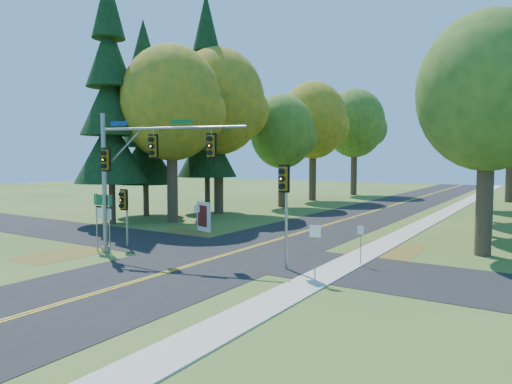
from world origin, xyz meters
The scene contains 30 objects.
ground centered at (0.00, 0.00, 0.00)m, with size 160.00×160.00×0.00m, color #2F511C.
road_main centered at (0.00, 0.00, 0.01)m, with size 8.00×160.00×0.02m, color black.
road_cross centered at (0.00, 2.00, 0.01)m, with size 60.00×6.00×0.02m, color black.
centerline_left centered at (-0.10, 0.00, 0.03)m, with size 0.10×160.00×0.01m, color gold.
centerline_right centered at (0.10, 0.00, 0.03)m, with size 0.10×160.00×0.01m, color gold.
sidewalk_east centered at (6.20, 0.00, 0.03)m, with size 1.60×160.00×0.06m, color #9E998E.
leaf_patch_w_near centered at (-6.50, 4.00, 0.01)m, with size 4.00×6.00×0.00m, color brown.
leaf_patch_e centered at (6.80, 6.00, 0.01)m, with size 3.50×8.00×0.00m, color brown.
leaf_patch_w_far centered at (-7.50, -3.00, 0.01)m, with size 3.00×5.00×0.00m, color brown.
tree_w_a centered at (-11.13, 9.38, 9.49)m, with size 8.00×8.00×14.15m.
tree_e_a centered at (11.57, 8.77, 8.53)m, with size 7.20×7.20×12.73m.
tree_w_b centered at (-11.72, 16.29, 10.37)m, with size 8.60×8.60×15.38m.
tree_e_b centered at (10.97, 15.58, 8.90)m, with size 7.60×7.60×13.33m.
tree_w_c centered at (-9.54, 24.47, 7.94)m, with size 6.80×6.80×11.91m.
tree_e_c centered at (9.88, 23.69, 10.66)m, with size 8.80×8.80×15.79m.
tree_w_d centered at (-10.13, 33.18, 9.78)m, with size 8.20×8.20×14.56m.
tree_e_d centered at (9.26, 32.87, 8.24)m, with size 7.00×7.00×12.32m.
tree_w_e centered at (-8.92, 44.09, 10.07)m, with size 8.40×8.40×14.97m.
tree_e_e centered at (10.47, 43.58, 9.19)m, with size 7.80×7.80×13.74m.
pine_a centered at (-14.50, 6.00, 9.18)m, with size 5.60×5.60×19.48m.
pine_b centered at (-16.00, 11.00, 8.16)m, with size 5.60×5.60×17.31m.
pine_c centered at (-13.00, 16.00, 9.69)m, with size 5.60×5.60×20.56m.
traffic_mast centered at (-4.00, -1.04, 4.85)m, with size 8.01×2.81×7.54m.
east_signal_pole centered at (4.21, 0.21, 3.68)m, with size 0.56×0.65×4.85m.
ped_signal_pole centered at (-6.00, -0.21, 2.53)m, with size 0.54×0.62×3.40m.
route_sign_cluster centered at (-6.23, -1.50, 2.28)m, with size 1.51×0.10×3.23m.
info_kiosk centered at (-6.10, 6.99, 1.03)m, with size 1.48×0.68×2.07m.
reg_sign_e_north centered at (6.87, 2.91, 1.35)m, with size 0.37×0.15×1.98m.
reg_sign_e_south centered at (6.27, -0.86, 1.68)m, with size 0.46×0.16×2.46m.
reg_sign_w centered at (-4.89, 4.84, 1.48)m, with size 0.41×0.06×2.16m.
Camera 1 is at (14.31, -17.87, 5.10)m, focal length 32.00 mm.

